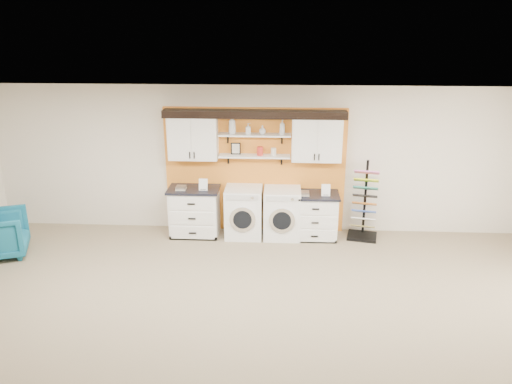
# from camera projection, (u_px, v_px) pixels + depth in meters

# --- Properties ---
(floor) EXTENTS (10.00, 10.00, 0.00)m
(floor) POSITION_uv_depth(u_px,v_px,m) (237.00, 358.00, 6.13)
(floor) COLOR gray
(floor) RESTS_ON ground
(ceiling) EXTENTS (10.00, 10.00, 0.00)m
(ceiling) POSITION_uv_depth(u_px,v_px,m) (234.00, 134.00, 5.20)
(ceiling) COLOR white
(ceiling) RESTS_ON wall_back
(wall_back) EXTENTS (10.00, 0.00, 10.00)m
(wall_back) POSITION_uv_depth(u_px,v_px,m) (255.00, 160.00, 9.43)
(wall_back) COLOR beige
(wall_back) RESTS_ON floor
(accent_panel) EXTENTS (3.40, 0.07, 2.40)m
(accent_panel) POSITION_uv_depth(u_px,v_px,m) (255.00, 171.00, 9.46)
(accent_panel) COLOR orange
(accent_panel) RESTS_ON wall_back
(upper_cabinet_left) EXTENTS (0.90, 0.35, 0.84)m
(upper_cabinet_left) POSITION_uv_depth(u_px,v_px,m) (193.00, 137.00, 9.13)
(upper_cabinet_left) COLOR white
(upper_cabinet_left) RESTS_ON wall_back
(upper_cabinet_right) EXTENTS (0.90, 0.35, 0.84)m
(upper_cabinet_right) POSITION_uv_depth(u_px,v_px,m) (317.00, 138.00, 9.02)
(upper_cabinet_right) COLOR white
(upper_cabinet_right) RESTS_ON wall_back
(shelf_lower) EXTENTS (1.32, 0.28, 0.03)m
(shelf_lower) POSITION_uv_depth(u_px,v_px,m) (255.00, 156.00, 9.20)
(shelf_lower) COLOR white
(shelf_lower) RESTS_ON wall_back
(shelf_upper) EXTENTS (1.32, 0.28, 0.03)m
(shelf_upper) POSITION_uv_depth(u_px,v_px,m) (254.00, 135.00, 9.07)
(shelf_upper) COLOR white
(shelf_upper) RESTS_ON wall_back
(crown_molding) EXTENTS (3.30, 0.41, 0.13)m
(crown_molding) POSITION_uv_depth(u_px,v_px,m) (255.00, 113.00, 8.95)
(crown_molding) COLOR black
(crown_molding) RESTS_ON wall_back
(picture_frame) EXTENTS (0.18, 0.02, 0.22)m
(picture_frame) POSITION_uv_depth(u_px,v_px,m) (236.00, 149.00, 9.22)
(picture_frame) COLOR black
(picture_frame) RESTS_ON shelf_lower
(canister_red) EXTENTS (0.11, 0.11, 0.16)m
(canister_red) POSITION_uv_depth(u_px,v_px,m) (260.00, 151.00, 9.16)
(canister_red) COLOR red
(canister_red) RESTS_ON shelf_lower
(canister_cream) EXTENTS (0.10, 0.10, 0.14)m
(canister_cream) POSITION_uv_depth(u_px,v_px,m) (274.00, 152.00, 9.15)
(canister_cream) COLOR silver
(canister_cream) RESTS_ON shelf_lower
(base_cabinet_left) EXTENTS (0.96, 0.66, 0.94)m
(base_cabinet_left) POSITION_uv_depth(u_px,v_px,m) (195.00, 211.00, 9.46)
(base_cabinet_left) COLOR white
(base_cabinet_left) RESTS_ON floor
(base_cabinet_right) EXTENTS (0.89, 0.66, 0.87)m
(base_cabinet_right) POSITION_uv_depth(u_px,v_px,m) (314.00, 215.00, 9.35)
(base_cabinet_right) COLOR white
(base_cabinet_right) RESTS_ON floor
(washer) EXTENTS (0.68, 0.71, 0.96)m
(washer) POSITION_uv_depth(u_px,v_px,m) (244.00, 212.00, 9.40)
(washer) COLOR white
(washer) RESTS_ON floor
(dryer) EXTENTS (0.68, 0.71, 0.95)m
(dryer) POSITION_uv_depth(u_px,v_px,m) (282.00, 213.00, 9.37)
(dryer) COLOR white
(dryer) RESTS_ON floor
(sample_rack) EXTENTS (0.62, 0.55, 1.48)m
(sample_rack) POSITION_uv_depth(u_px,v_px,m) (364.00, 213.00, 9.32)
(sample_rack) COLOR black
(sample_rack) RESTS_ON floor
(armchair) EXTENTS (1.11, 1.09, 0.79)m
(armchair) POSITION_uv_depth(u_px,v_px,m) (0.00, 234.00, 8.65)
(armchair) COLOR #115D7B
(armchair) RESTS_ON floor
(soap_bottle_a) EXTENTS (0.14, 0.14, 0.34)m
(soap_bottle_a) POSITION_uv_depth(u_px,v_px,m) (232.00, 124.00, 9.02)
(soap_bottle_a) COLOR silver
(soap_bottle_a) RESTS_ON shelf_upper
(soap_bottle_b) EXTENTS (0.09, 0.09, 0.20)m
(soap_bottle_b) POSITION_uv_depth(u_px,v_px,m) (248.00, 129.00, 9.03)
(soap_bottle_b) COLOR silver
(soap_bottle_b) RESTS_ON shelf_upper
(soap_bottle_c) EXTENTS (0.16, 0.16, 0.16)m
(soap_bottle_c) POSITION_uv_depth(u_px,v_px,m) (262.00, 130.00, 9.03)
(soap_bottle_c) COLOR silver
(soap_bottle_c) RESTS_ON shelf_upper
(soap_bottle_d) EXTENTS (0.14, 0.14, 0.26)m
(soap_bottle_d) POSITION_uv_depth(u_px,v_px,m) (282.00, 127.00, 8.99)
(soap_bottle_d) COLOR silver
(soap_bottle_d) RESTS_ON shelf_upper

